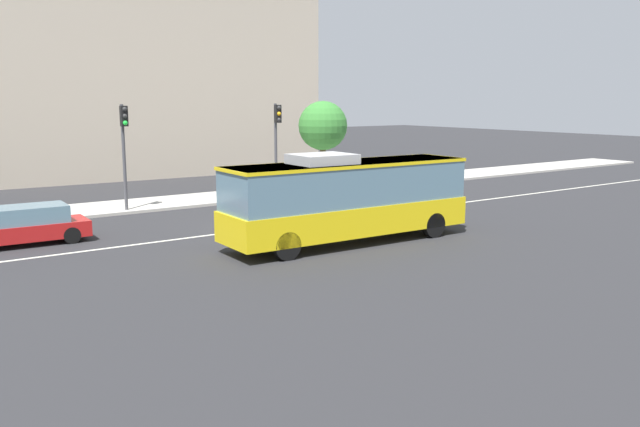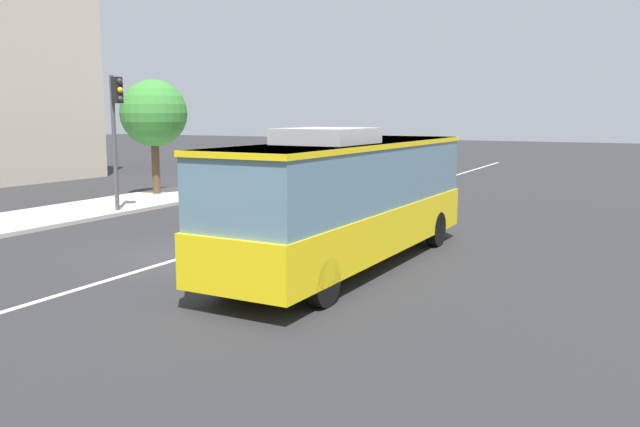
{
  "view_description": "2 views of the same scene",
  "coord_description": "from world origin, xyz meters",
  "views": [
    {
      "loc": [
        -14.29,
        -23.93,
        5.46
      ],
      "look_at": [
        0.27,
        -3.14,
        1.02
      ],
      "focal_mm": 36.94,
      "sensor_mm": 36.0,
      "label": 1
    },
    {
      "loc": [
        -13.69,
        -10.96,
        3.78
      ],
      "look_at": [
        1.82,
        -2.93,
        1.09
      ],
      "focal_mm": 36.42,
      "sensor_mm": 36.0,
      "label": 2
    }
  ],
  "objects": [
    {
      "name": "traffic_light_mid_block",
      "position": [
        -3.92,
        7.11,
        3.56
      ],
      "size": [
        0.32,
        0.62,
        5.2
      ],
      "rotation": [
        0.0,
        0.0,
        -1.57
      ],
      "color": "#47474C",
      "rests_on": "ground_plane"
    },
    {
      "name": "sedan_red",
      "position": [
        -9.35,
        2.48,
        0.72
      ],
      "size": [
        4.55,
        1.94,
        1.46
      ],
      "rotation": [
        0.0,
        0.0,
        3.11
      ],
      "color": "#B21919",
      "rests_on": "ground_plane"
    },
    {
      "name": "office_block_background",
      "position": [
        3.13,
        25.3,
        6.8
      ],
      "size": [
        25.58,
        13.1,
        13.6
      ],
      "rotation": [
        0.0,
        0.0,
        -0.03
      ],
      "color": "#B7A893",
      "rests_on": "ground_plane"
    },
    {
      "name": "sidewalk_kerb",
      "position": [
        0.0,
        8.64,
        0.07
      ],
      "size": [
        80.0,
        3.93,
        0.14
      ],
      "primitive_type": "cube",
      "color": "#B2ADA3",
      "rests_on": "ground_plane"
    },
    {
      "name": "ground_plane",
      "position": [
        0.0,
        0.0,
        0.0
      ],
      "size": [
        160.0,
        160.0,
        0.0
      ],
      "primitive_type": "plane",
      "color": "#28282B"
    },
    {
      "name": "lane_centre_line",
      "position": [
        0.0,
        0.0,
        0.01
      ],
      "size": [
        76.0,
        0.16,
        0.01
      ],
      "primitive_type": "cube",
      "color": "silver",
      "rests_on": "ground_plane"
    },
    {
      "name": "street_tree_kerbside_centre",
      "position": [
        9.3,
        9.44,
        3.79
      ],
      "size": [
        3.03,
        3.03,
        5.33
      ],
      "color": "#4C3823",
      "rests_on": "ground_plane"
    },
    {
      "name": "transit_bus",
      "position": [
        0.76,
        -4.29,
        1.81
      ],
      "size": [
        10.06,
        2.74,
        3.46
      ],
      "rotation": [
        0.0,
        0.0,
        -0.02
      ],
      "color": "yellow",
      "rests_on": "ground_plane"
    },
    {
      "name": "sedan_red_ahead",
      "position": [
        6.13,
        2.14,
        0.72
      ],
      "size": [
        4.57,
        1.98,
        1.46
      ],
      "rotation": [
        0.0,
        0.0,
        3.1
      ],
      "color": "#B21919",
      "rests_on": "ground_plane"
    },
    {
      "name": "traffic_light_near_corner",
      "position": [
        4.51,
        7.03,
        3.56
      ],
      "size": [
        0.34,
        0.62,
        5.2
      ],
      "rotation": [
        0.0,
        0.0,
        -1.64
      ],
      "color": "#47474C",
      "rests_on": "ground_plane"
    }
  ]
}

